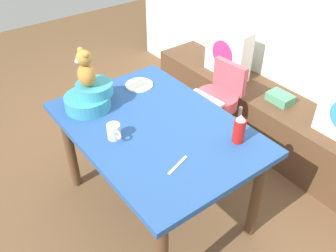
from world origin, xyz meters
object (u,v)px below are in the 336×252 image
object	(u,v)px
ketchup_bottle	(239,129)
highchair	(218,98)
dinner_plate_near	(139,85)
book_stack	(280,98)
teddy_bear	(86,69)
infant_seat_teal	(90,97)
coffee_mug	(114,132)
pillow_floral_left	(228,52)
dining_table	(155,138)

from	to	relation	value
ketchup_bottle	highchair	bearing A→B (deg)	143.60
dinner_plate_near	ketchup_bottle	bearing A→B (deg)	7.15
book_stack	dinner_plate_near	bearing A→B (deg)	-116.11
ketchup_bottle	dinner_plate_near	distance (m)	0.88
highchair	teddy_bear	bearing A→B (deg)	-101.12
dinner_plate_near	infant_seat_teal	bearing A→B (deg)	-85.44
book_stack	ketchup_bottle	bearing A→B (deg)	-67.88
book_stack	coffee_mug	size ratio (longest dim) A/B	1.67
infant_seat_teal	ketchup_bottle	size ratio (longest dim) A/B	1.78
pillow_floral_left	dining_table	bearing A→B (deg)	-64.86
ketchup_bottle	dinner_plate_near	world-z (taller)	ketchup_bottle
highchair	teddy_bear	distance (m)	1.12
pillow_floral_left	dining_table	world-z (taller)	pillow_floral_left
pillow_floral_left	ketchup_bottle	world-z (taller)	ketchup_bottle
ketchup_bottle	coffee_mug	world-z (taller)	ketchup_bottle
pillow_floral_left	dinner_plate_near	size ratio (longest dim) A/B	2.20
book_stack	ketchup_bottle	world-z (taller)	ketchup_bottle
teddy_bear	dinner_plate_near	xyz separation A→B (m)	(-0.03, 0.40, -0.27)
ketchup_bottle	pillow_floral_left	bearing A→B (deg)	137.44
infant_seat_teal	teddy_bear	size ratio (longest dim) A/B	1.32
book_stack	dining_table	xyz separation A→B (m)	(-0.04, -1.21, 0.14)
highchair	teddy_bear	xyz separation A→B (m)	(-0.19, -0.99, 0.50)
coffee_mug	highchair	bearing A→B (deg)	100.36
coffee_mug	teddy_bear	bearing A→B (deg)	173.23
infant_seat_teal	dinner_plate_near	size ratio (longest dim) A/B	1.65
dining_table	dinner_plate_near	distance (m)	0.51
dinner_plate_near	pillow_floral_left	bearing A→B (deg)	95.66
dining_table	highchair	bearing A→B (deg)	106.73
pillow_floral_left	coffee_mug	distance (m)	1.54
highchair	infant_seat_teal	world-z (taller)	infant_seat_teal
highchair	coffee_mug	world-z (taller)	coffee_mug
dining_table	infant_seat_teal	world-z (taller)	infant_seat_teal
ketchup_bottle	coffee_mug	xyz separation A→B (m)	(-0.46, -0.56, -0.04)
dining_table	ketchup_bottle	size ratio (longest dim) A/B	7.10
infant_seat_teal	ketchup_bottle	bearing A→B (deg)	31.31
pillow_floral_left	teddy_bear	xyz separation A→B (m)	(0.13, -1.40, 0.34)
dinner_plate_near	teddy_bear	bearing A→B (deg)	-85.44
pillow_floral_left	dining_table	distance (m)	1.31
teddy_bear	book_stack	bearing A→B (deg)	71.78
dining_table	highchair	distance (m)	0.81
highchair	dining_table	bearing A→B (deg)	-73.27
book_stack	dinner_plate_near	world-z (taller)	dinner_plate_near
infant_seat_teal	dinner_plate_near	world-z (taller)	infant_seat_teal
dining_table	highchair	xyz separation A→B (m)	(-0.23, 0.77, -0.12)
pillow_floral_left	infant_seat_teal	distance (m)	1.42
coffee_mug	dining_table	bearing A→B (deg)	80.58
ketchup_bottle	dinner_plate_near	xyz separation A→B (m)	(-0.87, -0.11, -0.08)
ketchup_bottle	book_stack	bearing A→B (deg)	112.12
ketchup_bottle	dinner_plate_near	size ratio (longest dim) A/B	0.92
ketchup_bottle	infant_seat_teal	bearing A→B (deg)	-148.69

